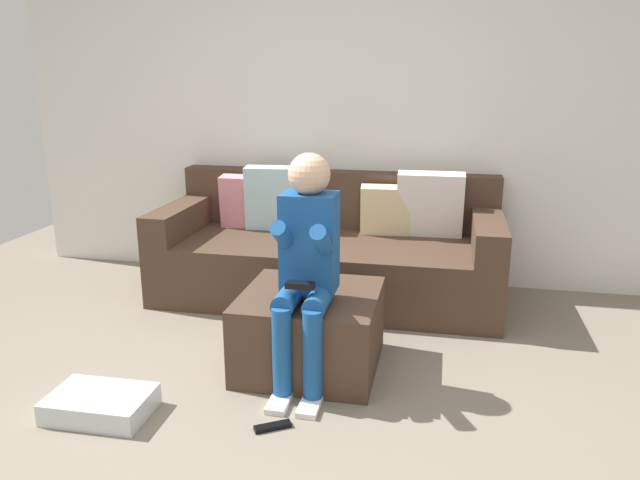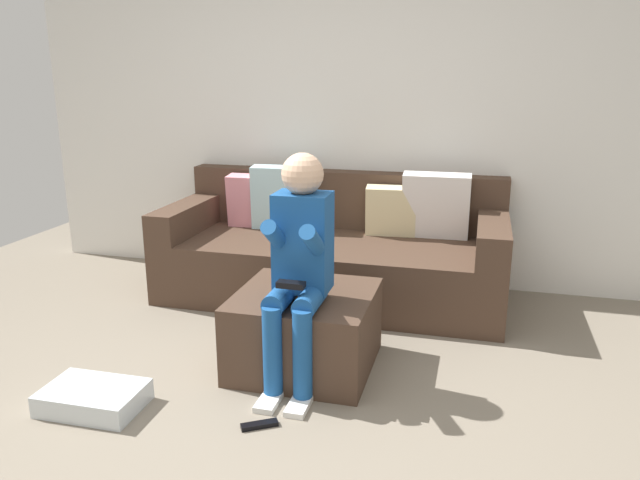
% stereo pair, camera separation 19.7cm
% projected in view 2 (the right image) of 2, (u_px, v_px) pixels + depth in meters
% --- Properties ---
extents(ground_plane, '(6.63, 6.63, 0.00)m').
position_uv_depth(ground_plane, '(237.00, 431.00, 2.81)').
color(ground_plane, slate).
extents(wall_back, '(5.10, 0.10, 2.47)m').
position_uv_depth(wall_back, '(348.00, 121.00, 4.65)').
color(wall_back, silver).
rests_on(wall_back, ground_plane).
extents(couch_sectional, '(2.42, 0.99, 0.91)m').
position_uv_depth(couch_sectional, '(333.00, 252.00, 4.45)').
color(couch_sectional, '#473326').
rests_on(couch_sectional, ground_plane).
extents(ottoman, '(0.74, 0.72, 0.43)m').
position_uv_depth(ottoman, '(305.00, 330.00, 3.38)').
color(ottoman, '#473326').
rests_on(ottoman, ground_plane).
extents(person_seated, '(0.28, 0.56, 1.21)m').
position_uv_depth(person_seated, '(299.00, 257.00, 3.10)').
color(person_seated, '#194C8C').
rests_on(person_seated, ground_plane).
extents(storage_bin, '(0.48, 0.33, 0.11)m').
position_uv_depth(storage_bin, '(93.00, 398.00, 2.99)').
color(storage_bin, silver).
rests_on(storage_bin, ground_plane).
extents(remote_near_ottoman, '(0.17, 0.13, 0.02)m').
position_uv_depth(remote_near_ottoman, '(259.00, 425.00, 2.84)').
color(remote_near_ottoman, black).
rests_on(remote_near_ottoman, ground_plane).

